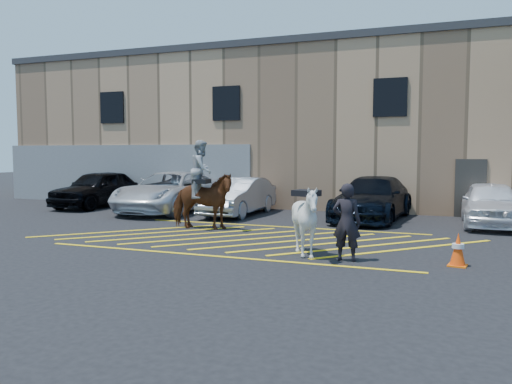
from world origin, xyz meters
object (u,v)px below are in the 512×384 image
(handler, at_px, (347,222))
(saddled_white, at_px, (306,221))
(car_white_suv, at_px, (491,204))
(car_black_suv, at_px, (98,189))
(car_silver_sedan, at_px, (239,196))
(mounted_bay, at_px, (202,194))
(car_white_pickup, at_px, (170,192))
(traffic_cone, at_px, (458,249))
(car_blue_suv, at_px, (372,198))

(handler, xyz_separation_m, saddled_white, (-0.97, 0.13, -0.03))
(car_white_suv, distance_m, saddled_white, 8.27)
(car_black_suv, height_order, handler, handler)
(car_silver_sedan, relative_size, mounted_bay, 1.56)
(car_white_pickup, bearing_deg, car_white_suv, 1.16)
(car_black_suv, xyz_separation_m, traffic_cone, (14.81, -7.03, -0.46))
(car_black_suv, xyz_separation_m, car_white_suv, (16.01, -0.28, -0.08))
(car_silver_sedan, relative_size, traffic_cone, 6.06)
(mounted_bay, bearing_deg, car_white_pickup, 131.32)
(handler, relative_size, mounted_bay, 0.62)
(car_silver_sedan, distance_m, car_white_suv, 8.99)
(car_white_suv, height_order, saddled_white, saddled_white)
(mounted_bay, xyz_separation_m, traffic_cone, (7.50, -2.74, -0.78))
(car_white_pickup, xyz_separation_m, saddled_white, (7.52, -6.72, 0.03))
(car_black_suv, distance_m, handler, 14.45)
(handler, height_order, mounted_bay, mounted_bay)
(car_white_pickup, xyz_separation_m, handler, (8.49, -6.85, 0.06))
(traffic_cone, bearing_deg, car_white_suv, 79.90)
(saddled_white, bearing_deg, traffic_cone, 2.94)
(car_blue_suv, height_order, mounted_bay, mounted_bay)
(car_blue_suv, bearing_deg, traffic_cone, -62.59)
(car_white_pickup, bearing_deg, saddled_white, -41.56)
(car_blue_suv, bearing_deg, car_silver_sedan, -168.33)
(car_black_suv, height_order, car_silver_sedan, car_black_suv)
(car_black_suv, xyz_separation_m, saddled_white, (11.48, -7.20, 0.03))
(handler, relative_size, saddled_white, 0.95)
(car_black_suv, distance_m, car_blue_suv, 12.11)
(car_black_suv, xyz_separation_m, car_silver_sedan, (7.03, -0.51, -0.10))
(car_black_suv, bearing_deg, car_blue_suv, 2.26)
(mounted_bay, bearing_deg, car_blue_suv, 41.55)
(car_white_pickup, distance_m, saddled_white, 10.08)
(car_blue_suv, xyz_separation_m, car_white_suv, (3.90, -0.25, -0.03))
(mounted_bay, bearing_deg, car_black_suv, 149.62)
(car_white_suv, height_order, handler, handler)
(car_blue_suv, height_order, traffic_cone, car_blue_suv)
(car_white_pickup, distance_m, car_white_suv, 12.05)
(car_blue_suv, xyz_separation_m, handler, (0.35, -7.29, 0.10))
(car_white_pickup, distance_m, mounted_bay, 5.08)
(car_black_suv, distance_m, car_silver_sedan, 7.04)
(car_blue_suv, bearing_deg, car_white_pickup, -170.58)
(car_black_suv, relative_size, car_silver_sedan, 1.09)
(car_silver_sedan, xyz_separation_m, mounted_bay, (0.29, -3.78, 0.41))
(handler, distance_m, saddled_white, 0.98)
(car_white_pickup, bearing_deg, car_blue_suv, 3.36)
(car_white_pickup, bearing_deg, car_silver_sedan, -0.39)
(mounted_bay, height_order, saddled_white, mounted_bay)
(car_blue_suv, xyz_separation_m, saddled_white, (-0.63, -7.17, 0.07))
(car_silver_sedan, height_order, traffic_cone, car_silver_sedan)
(handler, height_order, traffic_cone, handler)
(car_blue_suv, relative_size, traffic_cone, 7.35)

